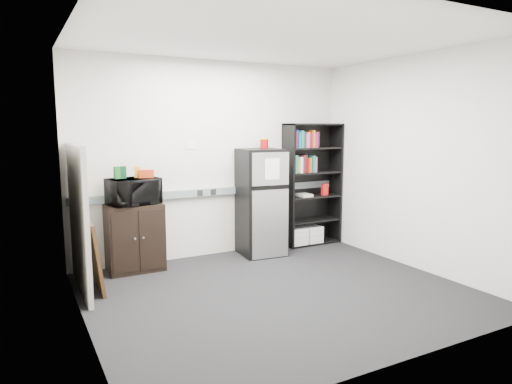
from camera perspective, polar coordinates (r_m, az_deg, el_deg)
floor at (r=5.15m, az=2.83°, el=-12.33°), size 4.00×4.00×0.00m
wall_back at (r=6.40m, az=-5.19°, el=4.08°), size 4.00×0.02×2.70m
wall_right at (r=6.12m, az=19.22°, el=3.47°), size 0.02×3.50×2.70m
wall_left at (r=4.19m, az=-21.22°, el=1.38°), size 0.02×3.50×2.70m
ceiling at (r=4.91m, az=3.07°, el=18.68°), size 4.00×3.50×0.02m
electrical_raceway at (r=6.42m, az=-5.03°, el=0.06°), size 3.92×0.05×0.10m
wall_note at (r=6.26m, az=-8.15°, el=5.77°), size 0.14×0.00×0.10m
bookshelf at (r=7.01m, az=6.86°, el=1.31°), size 0.90×0.34×1.85m
cubicle_partition at (r=5.34m, az=-21.30°, el=-3.10°), size 0.06×1.30×1.62m
cabinet at (r=5.94m, az=-14.90°, el=-5.52°), size 0.68×0.46×0.85m
microwave at (r=5.82m, az=-15.08°, el=0.08°), size 0.66×0.52×0.33m
snack_box_a at (r=5.79m, az=-16.98°, el=2.33°), size 0.08×0.07×0.15m
snack_box_b at (r=5.80m, az=-16.25°, el=2.37°), size 0.08×0.07×0.15m
snack_box_c at (r=5.84m, az=-14.60°, el=2.42°), size 0.08×0.07×0.14m
snack_bag at (r=5.82m, az=-13.52°, el=2.24°), size 0.20×0.15×0.10m
refrigerator at (r=6.42m, az=0.55°, el=-1.28°), size 0.61×0.64×1.50m
coffee_can at (r=6.51m, az=1.03°, el=6.22°), size 0.12×0.12×0.16m
framed_poster at (r=5.36m, az=-19.54°, el=-7.52°), size 0.12×0.62×0.79m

